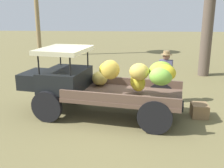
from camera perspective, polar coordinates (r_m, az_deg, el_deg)
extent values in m
plane|color=olive|center=(7.75, 1.00, -6.08)|extent=(60.00, 60.00, 0.00)
cube|color=black|center=(7.36, -0.75, -3.41)|extent=(4.01, 1.18, 0.16)
cylinder|color=black|center=(7.20, -13.73, -4.74)|extent=(0.85, 0.29, 0.83)
cylinder|color=black|center=(8.56, -8.71, -1.20)|extent=(0.85, 0.29, 0.83)
cylinder|color=black|center=(6.41, 9.09, -7.04)|extent=(0.85, 0.29, 0.83)
cylinder|color=black|center=(7.91, 10.30, -2.68)|extent=(0.85, 0.29, 0.83)
cube|color=brown|center=(7.20, 2.70, -2.35)|extent=(3.27, 2.25, 0.10)
cube|color=brown|center=(6.41, 1.21, -3.12)|extent=(2.96, 0.64, 0.22)
cube|color=brown|center=(7.91, 3.93, 0.48)|extent=(2.96, 0.64, 0.22)
cube|color=black|center=(7.63, -9.86, 1.01)|extent=(1.37, 1.70, 0.55)
cube|color=black|center=(8.05, -15.68, 1.02)|extent=(0.89, 1.18, 0.44)
cylinder|color=black|center=(7.15, -15.42, 4.23)|extent=(0.04, 0.04, 0.55)
cylinder|color=black|center=(8.27, -10.98, 5.98)|extent=(0.04, 0.04, 0.55)
cylinder|color=black|center=(6.75, -8.92, 3.96)|extent=(0.04, 0.04, 0.55)
cylinder|color=black|center=(7.93, -5.20, 5.80)|extent=(0.04, 0.04, 0.55)
cube|color=beige|center=(7.47, -10.15, 7.15)|extent=(1.48, 1.72, 0.12)
ellipsoid|color=gold|center=(6.81, -0.36, 3.08)|extent=(0.57, 0.55, 0.57)
ellipsoid|color=gold|center=(6.75, 5.81, 2.62)|extent=(0.59, 0.64, 0.52)
ellipsoid|color=yellow|center=(7.16, -0.67, 3.29)|extent=(0.67, 0.65, 0.54)
ellipsoid|color=#8BB431|center=(6.92, 10.42, 2.73)|extent=(0.74, 0.68, 0.56)
ellipsoid|color=gold|center=(7.10, 5.51, 0.41)|extent=(0.60, 0.61, 0.54)
ellipsoid|color=#80BE42|center=(6.61, 10.38, 1.63)|extent=(0.61, 0.63, 0.59)
ellipsoid|color=gold|center=(6.68, 11.18, 2.38)|extent=(0.68, 0.65, 0.54)
ellipsoid|color=#CEB853|center=(7.81, -2.61, 1.22)|extent=(0.55, 0.68, 0.58)
cylinder|color=#465578|center=(8.61, 11.99, -1.38)|extent=(0.15, 0.15, 0.80)
cylinder|color=#465578|center=(8.64, 10.28, -1.22)|extent=(0.15, 0.15, 0.80)
cube|color=#4F4D6C|center=(8.45, 11.37, 3.14)|extent=(0.45, 0.33, 0.56)
cylinder|color=#4F4D6C|center=(8.33, 11.99, 3.51)|extent=(0.25, 0.41, 0.10)
cylinder|color=#4F4D6C|center=(8.35, 10.63, 3.62)|extent=(0.38, 0.32, 0.10)
sphere|color=#94644D|center=(8.38, 11.51, 5.76)|extent=(0.22, 0.22, 0.22)
cylinder|color=olive|center=(8.37, 11.54, 6.20)|extent=(0.34, 0.34, 0.02)
cylinder|color=olive|center=(8.36, 11.56, 6.61)|extent=(0.20, 0.20, 0.10)
cube|color=olive|center=(7.79, 18.12, -5.34)|extent=(0.45, 0.52, 0.37)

